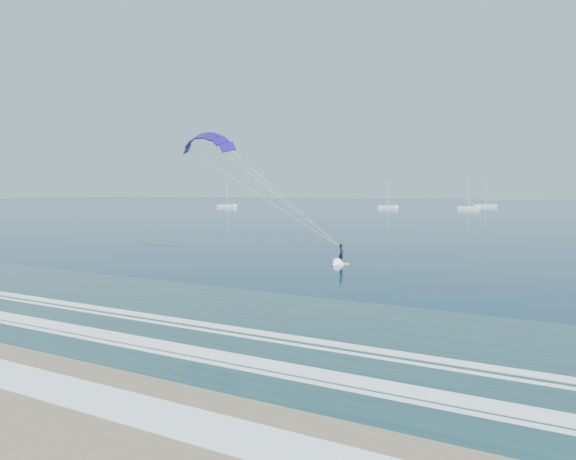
# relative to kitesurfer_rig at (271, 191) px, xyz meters

# --- Properties ---
(kitesurfer_rig) EXTENTS (17.03, 8.20, 14.23)m
(kitesurfer_rig) POSITION_rel_kitesurfer_rig_xyz_m (0.00, 0.00, 0.00)
(kitesurfer_rig) COLOR #E0F71D
(kitesurfer_rig) RESTS_ON ground
(sailboat_0) EXTENTS (9.11, 2.40, 12.33)m
(sailboat_0) POSITION_rel_kitesurfer_rig_xyz_m (-105.86, 144.02, -6.66)
(sailboat_0) COLOR silver
(sailboat_0) RESTS_ON ground
(sailboat_1) EXTENTS (7.87, 2.40, 10.92)m
(sailboat_1) POSITION_rel_kitesurfer_rig_xyz_m (-38.37, 164.05, -6.66)
(sailboat_1) COLOR silver
(sailboat_1) RESTS_ON ground
(sailboat_2) EXTENTS (8.97, 2.40, 12.06)m
(sailboat_2) POSITION_rel_kitesurfer_rig_xyz_m (-4.66, 201.74, -6.66)
(sailboat_2) COLOR silver
(sailboat_2) RESTS_ON ground
(sailboat_3) EXTENTS (7.80, 2.40, 10.95)m
(sailboat_3) POSITION_rel_kitesurfer_rig_xyz_m (-6.82, 167.99, -6.66)
(sailboat_3) COLOR silver
(sailboat_3) RESTS_ON ground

